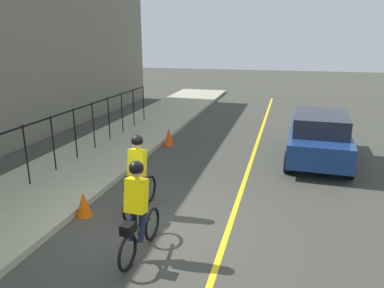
# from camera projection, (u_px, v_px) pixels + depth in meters

# --- Properties ---
(ground_plane) EXTENTS (80.00, 80.00, 0.00)m
(ground_plane) POSITION_uv_depth(u_px,v_px,m) (153.00, 225.00, 7.91)
(ground_plane) COLOR #3E3E36
(lane_line_centre) EXTENTS (36.00, 0.12, 0.01)m
(lane_line_centre) POSITION_uv_depth(u_px,v_px,m) (227.00, 234.00, 7.52)
(lane_line_centre) COLOR yellow
(lane_line_centre) RESTS_ON ground
(sidewalk) EXTENTS (40.00, 3.20, 0.15)m
(sidewalk) POSITION_uv_depth(u_px,v_px,m) (17.00, 204.00, 8.71)
(sidewalk) COLOR #A5A585
(sidewalk) RESTS_ON ground
(iron_fence) EXTENTS (16.13, 0.04, 1.60)m
(iron_fence) POSITION_uv_depth(u_px,v_px,m) (25.00, 144.00, 9.41)
(iron_fence) COLOR black
(iron_fence) RESTS_ON sidewalk
(cyclist_lead) EXTENTS (1.71, 0.38, 1.83)m
(cyclist_lead) POSITION_uv_depth(u_px,v_px,m) (138.00, 175.00, 8.23)
(cyclist_lead) COLOR black
(cyclist_lead) RESTS_ON ground
(cyclist_follow) EXTENTS (1.71, 0.38, 1.83)m
(cyclist_follow) POSITION_uv_depth(u_px,v_px,m) (137.00, 210.00, 6.55)
(cyclist_follow) COLOR black
(cyclist_follow) RESTS_ON ground
(patrol_sedan) EXTENTS (4.47, 2.07, 1.58)m
(patrol_sedan) POSITION_uv_depth(u_px,v_px,m) (319.00, 136.00, 11.84)
(patrol_sedan) COLOR navy
(patrol_sedan) RESTS_ON ground
(traffic_cone_near) EXTENTS (0.36, 0.36, 0.58)m
(traffic_cone_near) POSITION_uv_depth(u_px,v_px,m) (84.00, 204.00, 8.23)
(traffic_cone_near) COLOR #E95A08
(traffic_cone_near) RESTS_ON ground
(traffic_cone_far) EXTENTS (0.36, 0.36, 0.69)m
(traffic_cone_far) POSITION_uv_depth(u_px,v_px,m) (169.00, 136.00, 13.63)
(traffic_cone_far) COLOR #F75514
(traffic_cone_far) RESTS_ON ground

